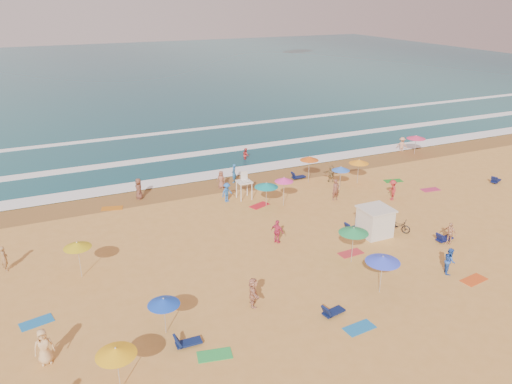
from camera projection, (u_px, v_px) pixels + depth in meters
name	position (u px, v px, depth m)	size (l,w,h in m)	color
ground	(311.00, 235.00, 36.50)	(220.00, 220.00, 0.00)	gold
ocean	(115.00, 74.00, 107.54)	(220.00, 140.00, 0.18)	#0C4756
wet_sand	(244.00, 180.00, 47.06)	(220.00, 220.00, 0.00)	olive
surf_foam	(213.00, 154.00, 54.49)	(200.00, 18.70, 0.05)	white
cabana	(375.00, 222.00, 36.24)	(2.00, 2.00, 2.00)	silver
cabana_roof	(376.00, 209.00, 35.84)	(2.20, 2.20, 0.12)	silver
bicycle	(398.00, 225.00, 36.90)	(0.65, 1.88, 0.99)	black
lifeguard_stand	(244.00, 187.00, 42.58)	(1.20, 1.20, 2.10)	white
beach_umbrellas	(333.00, 203.00, 36.72)	(66.93, 30.94, 0.81)	yellow
loungers	(421.00, 234.00, 36.35)	(41.65, 23.97, 0.34)	#0F1E4F
towels	(290.00, 255.00, 33.68)	(34.91, 24.65, 0.03)	red
beachgoers	(280.00, 211.00, 38.40)	(40.83, 29.83, 2.14)	olive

